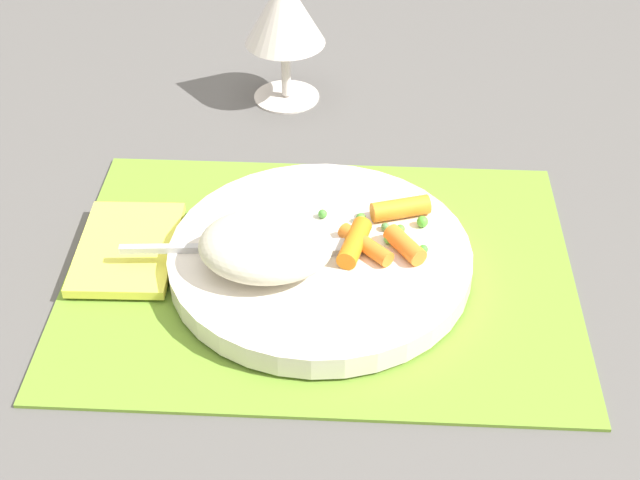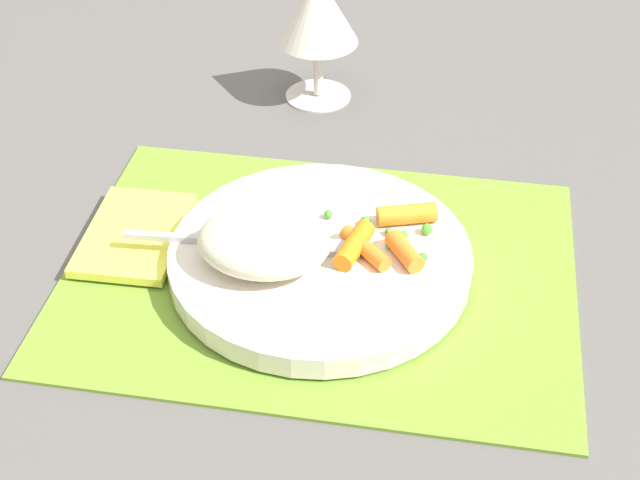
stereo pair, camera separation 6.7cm
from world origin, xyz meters
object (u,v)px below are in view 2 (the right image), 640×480
fork (266,243)px  napkin (135,234)px  carrot_portion (383,238)px  plate (320,259)px  wine_glass (318,12)px  rice_mound (263,241)px

fork → napkin: 0.12m
carrot_portion → fork: bearing=-169.9°
plate → carrot_portion: (0.05, 0.01, 0.02)m
napkin → wine_glass: bearing=67.7°
rice_mound → carrot_portion: rice_mound is taller
fork → wine_glass: (-0.01, 0.29, 0.07)m
plate → fork: (-0.04, -0.00, 0.01)m
rice_mound → carrot_portion: bearing=21.0°
plate → napkin: size_ratio=2.09×
carrot_portion → wine_glass: size_ratio=0.67×
carrot_portion → fork: (-0.09, -0.02, -0.00)m
fork → wine_glass: 0.30m
fork → napkin: bearing=172.4°
rice_mound → fork: bearing=97.0°
plate → rice_mound: (-0.04, -0.02, 0.03)m
plate → rice_mound: 0.06m
plate → carrot_portion: size_ratio=2.68×
plate → wine_glass: size_ratio=1.80×
plate → carrot_portion: 0.05m
plate → wine_glass: bearing=100.1°
rice_mound → carrot_portion: 0.10m
plate → rice_mound: size_ratio=2.34×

